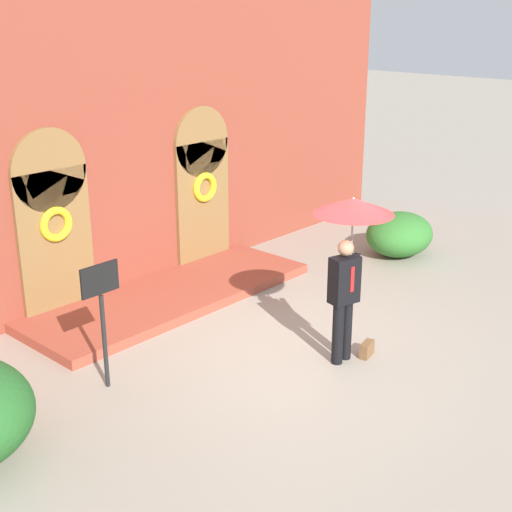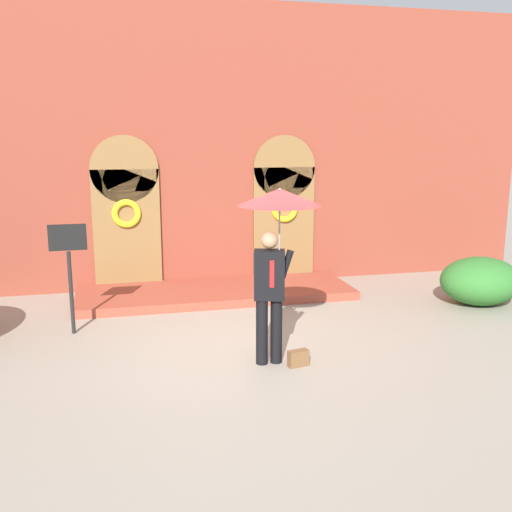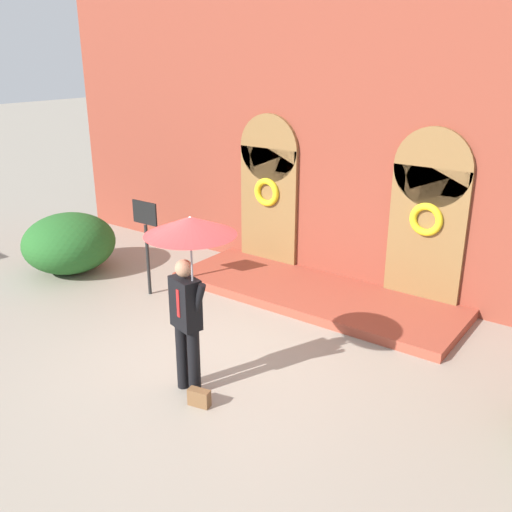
{
  "view_description": "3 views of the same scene",
  "coord_description": "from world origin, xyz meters",
  "px_view_note": "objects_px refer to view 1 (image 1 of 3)",
  "views": [
    {
      "loc": [
        -7.34,
        -5.59,
        4.79
      ],
      "look_at": [
        0.33,
        1.39,
        1.11
      ],
      "focal_mm": 50.0,
      "sensor_mm": 36.0,
      "label": 1
    },
    {
      "loc": [
        -1.69,
        -7.43,
        3.0
      ],
      "look_at": [
        0.4,
        1.37,
        1.11
      ],
      "focal_mm": 40.0,
      "sensor_mm": 36.0,
      "label": 2
    },
    {
      "loc": [
        4.65,
        -5.05,
        4.18
      ],
      "look_at": [
        -0.25,
        1.65,
        1.16
      ],
      "focal_mm": 40.0,
      "sensor_mm": 36.0,
      "label": 3
    }
  ],
  "objects_px": {
    "person_with_umbrella": "(351,231)",
    "handbag": "(367,349)",
    "shrub_right": "(399,234)",
    "sign_post": "(102,305)"
  },
  "relations": [
    {
      "from": "handbag",
      "to": "shrub_right",
      "type": "bearing_deg",
      "value": 14.37
    },
    {
      "from": "person_with_umbrella",
      "to": "shrub_right",
      "type": "relative_size",
      "value": 1.61
    },
    {
      "from": "handbag",
      "to": "person_with_umbrella",
      "type": "bearing_deg",
      "value": 130.06
    },
    {
      "from": "person_with_umbrella",
      "to": "handbag",
      "type": "bearing_deg",
      "value": -38.26
    },
    {
      "from": "handbag",
      "to": "sign_post",
      "type": "relative_size",
      "value": 0.16
    },
    {
      "from": "person_with_umbrella",
      "to": "shrub_right",
      "type": "bearing_deg",
      "value": 22.52
    },
    {
      "from": "person_with_umbrella",
      "to": "handbag",
      "type": "distance_m",
      "value": 1.83
    },
    {
      "from": "handbag",
      "to": "sign_post",
      "type": "xyz_separation_m",
      "value": [
        -3.02,
        2.06,
        1.05
      ]
    },
    {
      "from": "person_with_umbrella",
      "to": "handbag",
      "type": "height_order",
      "value": "person_with_umbrella"
    },
    {
      "from": "shrub_right",
      "to": "sign_post",
      "type": "bearing_deg",
      "value": 179.54
    }
  ]
}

